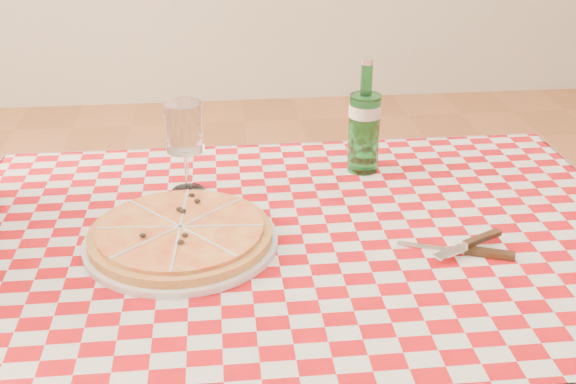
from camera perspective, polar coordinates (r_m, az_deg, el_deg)
The scene contains 6 objects.
dining_table at distance 1.41m, azimuth 1.07°, elevation -6.84°, with size 1.20×0.80×0.75m.
tablecloth at distance 1.36m, azimuth 1.10°, elevation -3.50°, with size 1.30×0.90×0.01m, color #B20A10.
pizza_plate at distance 1.33m, azimuth -8.49°, elevation -3.25°, with size 0.36×0.36×0.05m, color #B8833D, non-canonical shape.
water_bottle at distance 1.58m, azimuth 6.08°, elevation 5.98°, with size 0.07×0.07×0.26m, color #196426, non-canonical shape.
wine_glass at distance 1.49m, azimuth -8.12°, elevation 3.41°, with size 0.08×0.08×0.20m, color white, non-canonical shape.
cutlery at distance 1.33m, azimuth 13.79°, elevation -4.26°, with size 0.22×0.18×0.02m, color silver, non-canonical shape.
Camera 1 is at (-0.15, -1.17, 1.43)m, focal length 45.00 mm.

